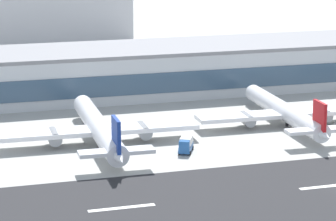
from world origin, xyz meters
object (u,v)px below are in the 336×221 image
at_px(airliner_navy_tail_gate_1, 100,130).
at_px(service_box_truck_1, 186,144).
at_px(terminal_building, 144,70).
at_px(airliner_red_tail_gate_2, 287,113).

distance_m(airliner_navy_tail_gate_1, service_box_truck_1, 19.85).
height_order(terminal_building, airliner_red_tail_gate_2, terminal_building).
height_order(airliner_navy_tail_gate_1, service_box_truck_1, airliner_navy_tail_gate_1).
xyz_separation_m(airliner_red_tail_gate_2, service_box_truck_1, (-29.99, -13.61, -1.44)).
bearing_deg(airliner_red_tail_gate_2, airliner_navy_tail_gate_1, 95.37).
bearing_deg(airliner_navy_tail_gate_1, service_box_truck_1, -121.02).
height_order(terminal_building, airliner_navy_tail_gate_1, terminal_building).
relative_size(airliner_red_tail_gate_2, service_box_truck_1, 7.55).
distance_m(terminal_building, airliner_navy_tail_gate_1, 53.98).
xyz_separation_m(airliner_navy_tail_gate_1, service_box_truck_1, (16.64, -10.69, -1.68)).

